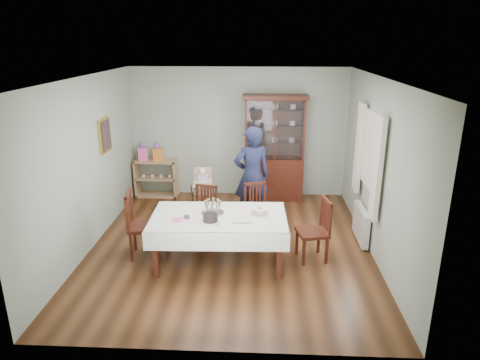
# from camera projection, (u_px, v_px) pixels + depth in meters

# --- Properties ---
(floor) EXTENTS (5.00, 5.00, 0.00)m
(floor) POSITION_uv_depth(u_px,v_px,m) (231.00, 246.00, 7.03)
(floor) COLOR #593319
(floor) RESTS_ON ground
(room_shell) EXTENTS (5.00, 5.00, 5.00)m
(room_shell) POSITION_uv_depth(u_px,v_px,m) (232.00, 137.00, 6.99)
(room_shell) COLOR #9EAA99
(room_shell) RESTS_ON floor
(dining_table) EXTENTS (2.03, 1.21, 0.76)m
(dining_table) POSITION_uv_depth(u_px,v_px,m) (219.00, 239.00, 6.40)
(dining_table) COLOR #4C2013
(dining_table) RESTS_ON floor
(china_cabinet) EXTENTS (1.30, 0.48, 2.18)m
(china_cabinet) POSITION_uv_depth(u_px,v_px,m) (274.00, 147.00, 8.78)
(china_cabinet) COLOR #4C2013
(china_cabinet) RESTS_ON floor
(sideboard) EXTENTS (0.90, 0.38, 0.80)m
(sideboard) POSITION_uv_depth(u_px,v_px,m) (156.00, 178.00, 9.14)
(sideboard) COLOR tan
(sideboard) RESTS_ON floor
(picture_frame) EXTENTS (0.04, 0.48, 0.58)m
(picture_frame) POSITION_uv_depth(u_px,v_px,m) (105.00, 135.00, 7.37)
(picture_frame) COLOR gold
(picture_frame) RESTS_ON room_shell
(window) EXTENTS (0.04, 1.02, 1.22)m
(window) POSITION_uv_depth(u_px,v_px,m) (372.00, 151.00, 6.72)
(window) COLOR white
(window) RESTS_ON room_shell
(curtain_left) EXTENTS (0.07, 0.30, 1.55)m
(curtain_left) POSITION_uv_depth(u_px,v_px,m) (377.00, 169.00, 6.16)
(curtain_left) COLOR silver
(curtain_left) RESTS_ON room_shell
(curtain_right) EXTENTS (0.07, 0.30, 1.55)m
(curtain_right) POSITION_uv_depth(u_px,v_px,m) (359.00, 148.00, 7.34)
(curtain_right) COLOR silver
(curtain_right) RESTS_ON room_shell
(radiator) EXTENTS (0.10, 0.80, 0.55)m
(radiator) POSITION_uv_depth(u_px,v_px,m) (361.00, 224.00, 7.12)
(radiator) COLOR white
(radiator) RESTS_ON floor
(chair_far_left) EXTENTS (0.47, 0.47, 0.89)m
(chair_far_left) POSITION_uv_depth(u_px,v_px,m) (204.00, 223.00, 7.26)
(chair_far_left) COLOR #4C2013
(chair_far_left) RESTS_ON floor
(chair_far_right) EXTENTS (0.50, 0.50, 0.90)m
(chair_far_right) POSITION_uv_depth(u_px,v_px,m) (257.00, 221.00, 7.33)
(chair_far_right) COLOR #4C2013
(chair_far_right) RESTS_ON floor
(chair_end_left) EXTENTS (0.54, 0.54, 1.05)m
(chair_end_left) POSITION_uv_depth(u_px,v_px,m) (144.00, 236.00, 6.65)
(chair_end_left) COLOR #4C2013
(chair_end_left) RESTS_ON floor
(chair_end_right) EXTENTS (0.52, 0.52, 0.97)m
(chair_end_right) POSITION_uv_depth(u_px,v_px,m) (313.00, 242.00, 6.53)
(chair_end_right) COLOR #4C2013
(chair_end_right) RESTS_ON floor
(woman) EXTENTS (0.76, 0.62, 1.81)m
(woman) POSITION_uv_depth(u_px,v_px,m) (252.00, 176.00, 7.62)
(woman) COLOR #151931
(woman) RESTS_ON floor
(high_chair) EXTENTS (0.48, 0.48, 0.99)m
(high_chair) POSITION_uv_depth(u_px,v_px,m) (203.00, 199.00, 7.99)
(high_chair) COLOR black
(high_chair) RESTS_ON floor
(champagne_tray) EXTENTS (0.34, 0.34, 0.20)m
(champagne_tray) POSITION_uv_depth(u_px,v_px,m) (213.00, 209.00, 6.35)
(champagne_tray) COLOR silver
(champagne_tray) RESTS_ON dining_table
(birthday_cake) EXTENTS (0.26, 0.26, 0.18)m
(birthday_cake) POSITION_uv_depth(u_px,v_px,m) (259.00, 212.00, 6.30)
(birthday_cake) COLOR white
(birthday_cake) RESTS_ON dining_table
(plate_stack_dark) EXTENTS (0.28, 0.28, 0.10)m
(plate_stack_dark) POSITION_uv_depth(u_px,v_px,m) (210.00, 218.00, 6.10)
(plate_stack_dark) COLOR black
(plate_stack_dark) RESTS_ON dining_table
(plate_stack_white) EXTENTS (0.26, 0.26, 0.09)m
(plate_stack_white) POSITION_uv_depth(u_px,v_px,m) (225.00, 222.00, 5.98)
(plate_stack_white) COLOR white
(plate_stack_white) RESTS_ON dining_table
(napkin_stack) EXTENTS (0.17, 0.17, 0.02)m
(napkin_stack) POSITION_uv_depth(u_px,v_px,m) (177.00, 220.00, 6.11)
(napkin_stack) COLOR #EF589E
(napkin_stack) RESTS_ON dining_table
(cutlery) EXTENTS (0.15, 0.19, 0.01)m
(cutlery) POSITION_uv_depth(u_px,v_px,m) (184.00, 217.00, 6.23)
(cutlery) COLOR silver
(cutlery) RESTS_ON dining_table
(cake_knife) EXTENTS (0.30, 0.05, 0.01)m
(cake_knife) POSITION_uv_depth(u_px,v_px,m) (242.00, 223.00, 6.02)
(cake_knife) COLOR silver
(cake_knife) RESTS_ON dining_table
(gift_bag_pink) EXTENTS (0.23, 0.19, 0.37)m
(gift_bag_pink) POSITION_uv_depth(u_px,v_px,m) (143.00, 152.00, 8.96)
(gift_bag_pink) COLOR #EF589E
(gift_bag_pink) RESTS_ON sideboard
(gift_bag_orange) EXTENTS (0.23, 0.20, 0.37)m
(gift_bag_orange) POSITION_uv_depth(u_px,v_px,m) (157.00, 153.00, 8.94)
(gift_bag_orange) COLOR orange
(gift_bag_orange) RESTS_ON sideboard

